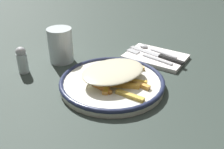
{
  "coord_description": "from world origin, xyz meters",
  "views": [
    {
      "loc": [
        -0.5,
        -0.37,
        0.38
      ],
      "look_at": [
        0.0,
        0.0,
        0.04
      ],
      "focal_mm": 41.52,
      "sensor_mm": 36.0,
      "label": 1
    }
  ],
  "objects_px": {
    "spoon": "(151,49)",
    "salt_shaker": "(22,60)",
    "water_glass": "(61,45)",
    "fork": "(149,56)",
    "napkin": "(155,57)",
    "plate": "(112,82)",
    "knife": "(160,56)",
    "fries_heap": "(113,73)"
  },
  "relations": [
    {
      "from": "fries_heap",
      "to": "knife",
      "type": "relative_size",
      "value": 1.03
    },
    {
      "from": "spoon",
      "to": "salt_shaker",
      "type": "distance_m",
      "value": 0.43
    },
    {
      "from": "spoon",
      "to": "water_glass",
      "type": "xyz_separation_m",
      "value": [
        -0.23,
        0.21,
        0.04
      ]
    },
    {
      "from": "water_glass",
      "to": "fork",
      "type": "bearing_deg",
      "value": -53.19
    },
    {
      "from": "plate",
      "to": "knife",
      "type": "height_order",
      "value": "plate"
    },
    {
      "from": "water_glass",
      "to": "knife",
      "type": "bearing_deg",
      "value": -52.96
    },
    {
      "from": "plate",
      "to": "fork",
      "type": "bearing_deg",
      "value": 0.01
    },
    {
      "from": "fries_heap",
      "to": "napkin",
      "type": "distance_m",
      "value": 0.23
    },
    {
      "from": "spoon",
      "to": "water_glass",
      "type": "height_order",
      "value": "water_glass"
    },
    {
      "from": "spoon",
      "to": "knife",
      "type": "bearing_deg",
      "value": -122.67
    },
    {
      "from": "napkin",
      "to": "fork",
      "type": "relative_size",
      "value": 1.11
    },
    {
      "from": "plate",
      "to": "knife",
      "type": "distance_m",
      "value": 0.23
    },
    {
      "from": "fries_heap",
      "to": "napkin",
      "type": "xyz_separation_m",
      "value": [
        0.23,
        -0.01,
        -0.03
      ]
    },
    {
      "from": "spoon",
      "to": "napkin",
      "type": "bearing_deg",
      "value": -132.96
    },
    {
      "from": "plate",
      "to": "water_glass",
      "type": "relative_size",
      "value": 2.6
    },
    {
      "from": "knife",
      "to": "salt_shaker",
      "type": "xyz_separation_m",
      "value": [
        -0.32,
        0.3,
        0.03
      ]
    },
    {
      "from": "plate",
      "to": "spoon",
      "type": "xyz_separation_m",
      "value": [
        0.27,
        0.02,
        0.0
      ]
    },
    {
      "from": "fries_heap",
      "to": "fork",
      "type": "height_order",
      "value": "fries_heap"
    },
    {
      "from": "napkin",
      "to": "spoon",
      "type": "height_order",
      "value": "spoon"
    },
    {
      "from": "knife",
      "to": "salt_shaker",
      "type": "distance_m",
      "value": 0.44
    },
    {
      "from": "napkin",
      "to": "spoon",
      "type": "xyz_separation_m",
      "value": [
        0.03,
        0.03,
        0.01
      ]
    },
    {
      "from": "knife",
      "to": "water_glass",
      "type": "height_order",
      "value": "water_glass"
    },
    {
      "from": "fries_heap",
      "to": "salt_shaker",
      "type": "bearing_deg",
      "value": 110.21
    },
    {
      "from": "plate",
      "to": "salt_shaker",
      "type": "xyz_separation_m",
      "value": [
        -0.09,
        0.27,
        0.03
      ]
    },
    {
      "from": "napkin",
      "to": "spoon",
      "type": "distance_m",
      "value": 0.05
    },
    {
      "from": "plate",
      "to": "water_glass",
      "type": "distance_m",
      "value": 0.24
    },
    {
      "from": "spoon",
      "to": "water_glass",
      "type": "distance_m",
      "value": 0.32
    },
    {
      "from": "plate",
      "to": "spoon",
      "type": "distance_m",
      "value": 0.27
    },
    {
      "from": "fork",
      "to": "spoon",
      "type": "relative_size",
      "value": 1.16
    },
    {
      "from": "fork",
      "to": "spoon",
      "type": "xyz_separation_m",
      "value": [
        0.06,
        0.02,
        0.0
      ]
    },
    {
      "from": "plate",
      "to": "fries_heap",
      "type": "height_order",
      "value": "fries_heap"
    },
    {
      "from": "fork",
      "to": "water_glass",
      "type": "bearing_deg",
      "value": 126.81
    },
    {
      "from": "spoon",
      "to": "plate",
      "type": "bearing_deg",
      "value": -175.15
    },
    {
      "from": "knife",
      "to": "napkin",
      "type": "bearing_deg",
      "value": 83.89
    },
    {
      "from": "salt_shaker",
      "to": "plate",
      "type": "bearing_deg",
      "value": -70.93
    },
    {
      "from": "knife",
      "to": "water_glass",
      "type": "relative_size",
      "value": 1.87
    },
    {
      "from": "fork",
      "to": "knife",
      "type": "distance_m",
      "value": 0.04
    },
    {
      "from": "fork",
      "to": "salt_shaker",
      "type": "height_order",
      "value": "salt_shaker"
    },
    {
      "from": "napkin",
      "to": "water_glass",
      "type": "bearing_deg",
      "value": 129.39
    },
    {
      "from": "salt_shaker",
      "to": "napkin",
      "type": "bearing_deg",
      "value": -40.64
    },
    {
      "from": "spoon",
      "to": "fork",
      "type": "bearing_deg",
      "value": -159.16
    },
    {
      "from": "spoon",
      "to": "fries_heap",
      "type": "bearing_deg",
      "value": -175.11
    }
  ]
}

